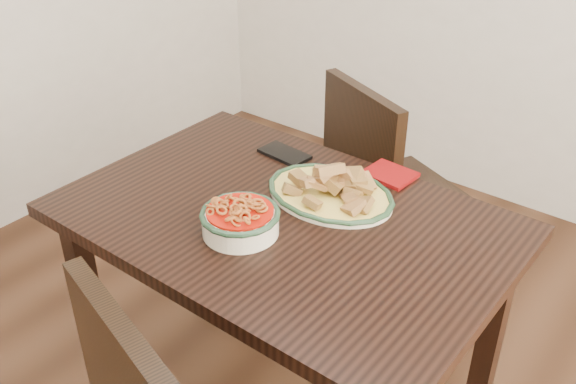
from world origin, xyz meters
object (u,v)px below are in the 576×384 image
Objects in this scene: chair_far at (383,185)px; fish_plate at (330,183)px; noodle_bowl at (240,218)px; dining_table at (283,246)px; smartphone at (284,154)px.

chair_far is 0.61m from fish_plate.
chair_far is 0.85m from noodle_bowl.
fish_plate is (0.05, 0.15, 0.15)m from dining_table.
fish_plate reaches higher than noodle_bowl.
fish_plate is 1.79× the size of noodle_bowl.
chair_far reaches higher than fish_plate.
chair_far is at bearing 96.33° from dining_table.
dining_table is 0.20m from noodle_bowl.
noodle_bowl reaches higher than dining_table.
fish_plate is at bearing 73.63° from noodle_bowl.
fish_plate is 0.28m from smartphone.
fish_plate is at bearing 72.12° from dining_table.
dining_table is 0.35m from smartphone.
smartphone is at bearing 127.82° from dining_table.
dining_table is 0.21m from fish_plate.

